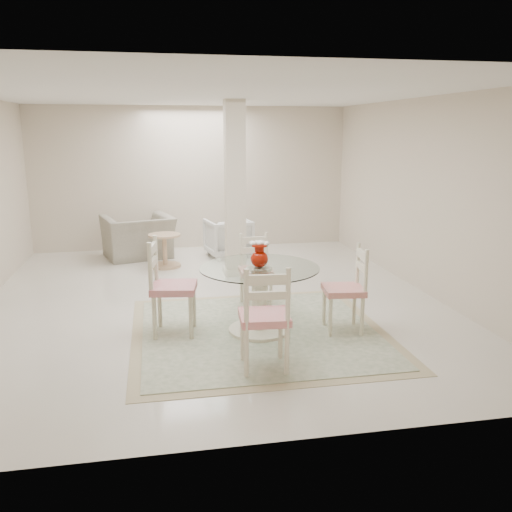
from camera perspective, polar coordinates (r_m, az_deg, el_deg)
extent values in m
plane|color=white|center=(7.38, -4.49, -4.67)|extent=(7.00, 7.00, 0.00)
cube|color=beige|center=(10.56, -6.74, 8.13)|extent=(6.00, 0.02, 2.70)
cube|color=beige|center=(3.68, 1.18, -1.03)|extent=(6.00, 0.02, 2.70)
cube|color=beige|center=(7.98, 17.39, 6.04)|extent=(0.02, 7.00, 2.70)
cube|color=white|center=(7.05, -4.89, 16.73)|extent=(6.00, 7.00, 0.02)
cube|color=beige|center=(8.43, -2.23, 6.98)|extent=(0.30, 0.30, 2.70)
cube|color=tan|center=(6.23, 0.35, -8.02)|extent=(2.85, 2.85, 0.01)
cube|color=beige|center=(6.23, 0.35, -7.95)|extent=(2.61, 2.61, 0.01)
cylinder|color=#FBF1CE|center=(6.22, 0.35, -7.83)|extent=(0.70, 0.70, 0.05)
cylinder|color=#FBF1CE|center=(6.10, 0.35, -4.54)|extent=(0.17, 0.17, 0.72)
cylinder|color=#FBF1CE|center=(6.01, 0.36, -1.43)|extent=(0.29, 0.29, 0.03)
cylinder|color=white|center=(6.00, 0.36, -1.24)|extent=(1.33, 1.33, 0.01)
ellipsoid|color=#A11404|center=(5.98, 0.36, -0.31)|extent=(0.20, 0.20, 0.19)
cylinder|color=#A11404|center=(5.95, 0.36, 0.76)|extent=(0.10, 0.10, 0.05)
cylinder|color=#A11404|center=(5.94, 0.36, 1.12)|extent=(0.17, 0.17, 0.02)
ellipsoid|color=silver|center=(5.94, 0.36, 1.38)|extent=(0.11, 0.11, 0.05)
ellipsoid|color=silver|center=(5.97, 0.88, 1.29)|extent=(0.11, 0.11, 0.05)
ellipsoid|color=silver|center=(5.96, -0.21, 1.32)|extent=(0.11, 0.11, 0.05)
cylinder|color=#F2EBC7|center=(6.40, 7.17, -5.41)|extent=(0.04, 0.04, 0.46)
cylinder|color=#F2EBC7|center=(6.07, 7.82, -6.47)|extent=(0.04, 0.04, 0.46)
cylinder|color=#F2EBC7|center=(6.48, 10.29, -5.29)|extent=(0.04, 0.04, 0.46)
cylinder|color=#F2EBC7|center=(6.15, 11.11, -6.33)|extent=(0.04, 0.04, 0.46)
cube|color=red|center=(6.19, 9.19, -3.55)|extent=(0.49, 0.49, 0.07)
cube|color=#F2EBC7|center=(6.15, 11.10, -0.52)|extent=(0.09, 0.40, 0.54)
cylinder|color=beige|center=(6.88, -1.21, -4.09)|extent=(0.04, 0.04, 0.43)
cylinder|color=beige|center=(6.93, 1.58, -3.96)|extent=(0.04, 0.04, 0.43)
cylinder|color=beige|center=(7.20, -1.56, -3.30)|extent=(0.04, 0.04, 0.43)
cylinder|color=beige|center=(7.25, 1.10, -3.19)|extent=(0.04, 0.04, 0.43)
cube|color=red|center=(6.99, -0.02, -1.67)|extent=(0.43, 0.43, 0.07)
cube|color=beige|center=(7.10, -0.25, 1.17)|extent=(0.38, 0.05, 0.51)
cylinder|color=beige|center=(5.97, -6.86, -6.53)|extent=(0.05, 0.05, 0.51)
cylinder|color=beige|center=(6.34, -6.55, -5.33)|extent=(0.05, 0.05, 0.51)
cylinder|color=beige|center=(6.02, -10.64, -6.50)|extent=(0.05, 0.05, 0.51)
cylinder|color=beige|center=(6.39, -10.10, -5.32)|extent=(0.05, 0.05, 0.51)
cube|color=#B0121F|center=(6.09, -8.63, -3.32)|extent=(0.55, 0.55, 0.08)
cube|color=beige|center=(6.03, -10.82, 0.04)|extent=(0.12, 0.44, 0.59)
cylinder|color=#F4E7C8|center=(5.46, 2.58, -8.47)|extent=(0.05, 0.05, 0.48)
cylinder|color=#F4E7C8|center=(5.42, -1.42, -8.64)|extent=(0.05, 0.05, 0.48)
cylinder|color=#F4E7C8|center=(5.12, 3.27, -10.01)|extent=(0.05, 0.05, 0.48)
cylinder|color=#F4E7C8|center=(5.07, -1.03, -10.22)|extent=(0.05, 0.05, 0.48)
cube|color=red|center=(5.16, 0.86, -6.45)|extent=(0.50, 0.50, 0.07)
cube|color=#F4E7C8|center=(4.85, 1.20, -3.36)|extent=(0.42, 0.08, 0.57)
imported|color=#9E9783|center=(9.96, -12.30, 1.97)|extent=(1.40, 1.30, 0.75)
imported|color=white|center=(9.83, -2.94, 1.94)|extent=(0.87, 0.89, 0.69)
cylinder|color=tan|center=(9.27, -9.51, -0.99)|extent=(0.52, 0.52, 0.04)
cylinder|color=tan|center=(9.21, -9.57, 0.57)|extent=(0.08, 0.08, 0.50)
cylinder|color=tan|center=(9.15, -9.63, 2.18)|extent=(0.54, 0.54, 0.03)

